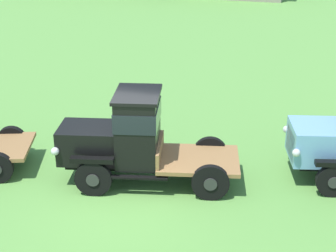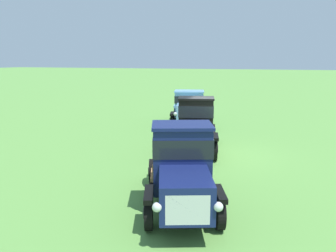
% 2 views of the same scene
% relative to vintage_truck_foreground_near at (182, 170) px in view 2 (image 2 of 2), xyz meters
% --- Properties ---
extents(ground_plane, '(240.00, 240.00, 0.00)m').
position_rel_vintage_truck_foreground_near_xyz_m(ground_plane, '(5.44, 0.04, -1.16)').
color(ground_plane, '#5B9342').
extents(vintage_truck_foreground_near, '(4.81, 3.01, 2.32)m').
position_rel_vintage_truck_foreground_near_xyz_m(vintage_truck_foreground_near, '(0.00, 0.00, 0.00)').
color(vintage_truck_foreground_near, black).
rests_on(vintage_truck_foreground_near, ground).
extents(vintage_truck_second_in_line, '(4.74, 2.54, 2.37)m').
position_rel_vintage_truck_foreground_near_xyz_m(vintage_truck_second_in_line, '(5.37, 0.95, 0.04)').
color(vintage_truck_second_in_line, black).
rests_on(vintage_truck_second_in_line, ground).
extents(vintage_truck_midrow_center, '(5.17, 2.98, 2.10)m').
position_rel_vintage_truck_foreground_near_xyz_m(vintage_truck_midrow_center, '(11.36, 2.81, -0.08)').
color(vintage_truck_midrow_center, black).
rests_on(vintage_truck_midrow_center, ground).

